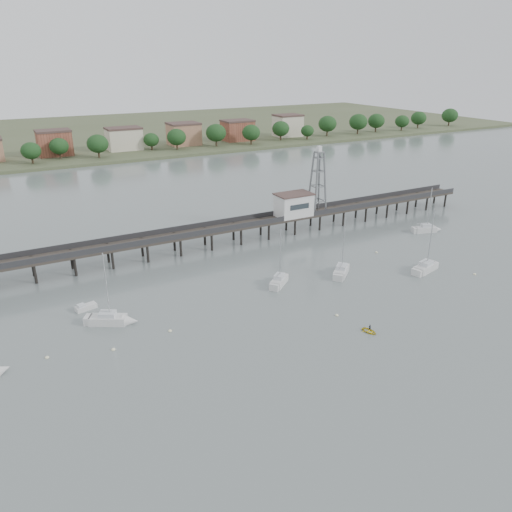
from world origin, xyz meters
The scene contains 14 objects.
ground_plane centered at (0.00, 0.00, 0.00)m, with size 500.00×500.00×0.00m, color slate.
pier centered at (0.00, 60.00, 3.79)m, with size 150.00×5.00×5.50m.
pier_building centered at (25.00, 60.00, 6.67)m, with size 8.40×5.40×5.30m.
lattice_tower centered at (31.50, 60.00, 11.10)m, with size 3.20×3.20×15.50m.
sailboat_d centered at (36.22, 28.76, 0.64)m, with size 8.13×4.24×12.95m.
sailboat_c centered at (20.58, 35.52, 0.65)m, with size 6.90×6.46×12.20m.
sailboat_e centered at (53.15, 44.85, 0.65)m, with size 6.90×3.94×11.12m.
sailboat_b centered at (-22.34, 36.44, 0.65)m, with size 7.51×5.49×12.31m.
sailboat_f centered at (7.84, 37.10, 0.65)m, with size 6.25×5.64×10.98m.
white_tender centered at (-25.49, 43.36, 0.40)m, with size 3.58×2.10×1.30m.
yellow_dinghy centered at (10.40, 15.76, 0.00)m, with size 1.76×0.51×2.47m, color yellow.
dinghy_occupant centered at (10.40, 15.76, 0.00)m, with size 0.37×1.02×0.24m, color black.
mooring_buoys centered at (1.91, 29.34, 0.08)m, with size 75.47×18.78×0.39m.
far_shore centered at (0.36, 239.58, 0.95)m, with size 500.00×170.00×10.40m.
Camera 1 is at (-35.52, -33.22, 38.26)m, focal length 35.00 mm.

